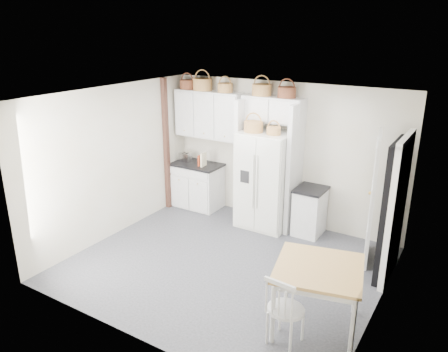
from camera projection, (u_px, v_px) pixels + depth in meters
The scene contains 29 objects.
floor at pixel (226, 264), 6.78m from camera, with size 4.50×4.50×0.00m, color #303032.
ceiling at pixel (226, 96), 5.94m from camera, with size 4.50×4.50×0.00m, color white.
wall_back at pixel (283, 154), 7.97m from camera, with size 4.50×4.50×0.00m, color silver.
wall_left at pixel (114, 162), 7.48m from camera, with size 4.00×4.00×0.00m, color silver.
wall_right at pixel (386, 220), 5.24m from camera, with size 4.00×4.00×0.00m, color silver.
refrigerator at pixel (265, 180), 7.86m from camera, with size 0.91×0.73×1.76m, color silver.
base_cab_left at pixel (198, 186), 8.86m from camera, with size 0.94×0.59×0.87m, color silver.
base_cab_right at pixel (309, 212), 7.68m from camera, with size 0.46×0.56×0.82m, color silver.
dining_table at pixel (317, 297), 5.25m from camera, with size 1.00×1.00×0.83m, color #AC7037.
windsor_chair at pixel (286, 309), 4.98m from camera, with size 0.44×0.40×0.89m, color silver.
counter_left at pixel (197, 164), 8.71m from camera, with size 0.98×0.63×0.04m, color black.
counter_right at pixel (311, 189), 7.54m from camera, with size 0.50×0.59×0.04m, color black.
toaster at pixel (186, 157), 8.83m from camera, with size 0.25×0.14×0.17m, color silver.
cookbook_red at pixel (200, 160), 8.54m from camera, with size 0.03×0.14×0.22m, color #B83615.
cookbook_cream at pixel (203, 160), 8.49m from camera, with size 0.04×0.18×0.27m, color beige.
basket_upper_a at pixel (187, 84), 8.46m from camera, with size 0.31×0.31×0.17m, color #513017.
basket_upper_b at pixel (202, 84), 8.27m from camera, with size 0.38×0.38×0.22m, color olive.
basket_upper_c at pixel (225, 88), 8.03m from camera, with size 0.29×0.29×0.17m, color olive.
basket_bridge_a at pixel (262, 90), 7.65m from camera, with size 0.35×0.35×0.20m, color olive.
basket_bridge_b at pixel (287, 92), 7.42m from camera, with size 0.32×0.32×0.18m, color #513017.
basket_fridge_a at pixel (253, 127), 7.57m from camera, with size 0.34×0.34×0.18m, color olive.
basket_fridge_b at pixel (274, 131), 7.38m from camera, with size 0.25×0.25×0.13m, color olive.
upper_cabinet at pixel (209, 115), 8.38m from camera, with size 1.40×0.34×0.90m, color silver.
bridge_cabinet at pixel (273, 110), 7.64m from camera, with size 1.12×0.34×0.45m, color silver.
fridge_panel_left at pixel (244, 160), 8.10m from camera, with size 0.08×0.60×2.30m, color silver.
fridge_panel_right at pixel (295, 169), 7.60m from camera, with size 0.08×0.60×2.30m, color silver.
trim_post at pixel (166, 145), 8.54m from camera, with size 0.09×0.09×2.60m, color #3D2118.
doorway_void at pixel (393, 211), 6.18m from camera, with size 0.18×0.85×2.05m, color black.
door_slab at pixel (373, 199), 6.63m from camera, with size 0.80×0.04×2.05m, color white.
Camera 1 is at (3.11, -5.09, 3.50)m, focal length 35.00 mm.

